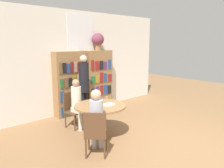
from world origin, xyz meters
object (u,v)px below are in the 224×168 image
at_px(seated_reader_left, 78,102).
at_px(chair_left_side, 73,108).
at_px(reading_table, 100,111).
at_px(seated_reader_right, 97,117).
at_px(bookshelf_right, 98,80).
at_px(bookshelf_left, 70,84).
at_px(librarian_standing, 84,81).
at_px(flower_vase, 98,40).
at_px(chair_near_camera, 96,132).

bearing_deg(seated_reader_left, chair_left_side, -90.00).
relative_size(reading_table, seated_reader_right, 0.92).
height_order(reading_table, chair_left_side, chair_left_side).
distance_m(bookshelf_right, seated_reader_right, 2.91).
relative_size(bookshelf_left, seated_reader_right, 1.48).
height_order(bookshelf_left, librarian_standing, bookshelf_left).
height_order(seated_reader_right, librarian_standing, librarian_standing).
xyz_separation_m(bookshelf_left, flower_vase, (1.04, 0.01, 1.24)).
height_order(flower_vase, reading_table, flower_vase).
height_order(reading_table, seated_reader_right, seated_reader_right).
xyz_separation_m(seated_reader_left, librarian_standing, (0.55, 0.53, 0.38)).
bearing_deg(chair_near_camera, bookshelf_left, 113.10).
height_order(bookshelf_left, bookshelf_right, same).
relative_size(flower_vase, reading_table, 0.46).
xyz_separation_m(reading_table, seated_reader_right, (-0.50, -0.53, 0.11)).
xyz_separation_m(flower_vase, chair_left_side, (-1.48, -0.86, -1.68)).
relative_size(bookshelf_right, librarian_standing, 1.05).
xyz_separation_m(bookshelf_right, chair_near_camera, (-1.94, -2.40, -0.43)).
bearing_deg(reading_table, chair_near_camera, -133.65).
distance_m(chair_near_camera, librarian_standing, 2.25).
bearing_deg(seated_reader_right, bookshelf_right, 95.05).
bearing_deg(flower_vase, bookshelf_left, -179.72).
distance_m(reading_table, chair_near_camera, 0.92).
distance_m(bookshelf_right, librarian_standing, 1.03).
distance_m(bookshelf_left, seated_reader_right, 2.41).
xyz_separation_m(seated_reader_left, seated_reader_right, (-0.37, -1.24, 0.02)).
bearing_deg(bookshelf_right, flower_vase, 71.43).
xyz_separation_m(seated_reader_right, librarian_standing, (0.93, 1.77, 0.36)).
xyz_separation_m(bookshelf_left, librarian_standing, (0.15, -0.50, 0.15)).
xyz_separation_m(chair_left_side, seated_reader_left, (0.03, -0.18, 0.20)).
height_order(bookshelf_left, chair_left_side, bookshelf_left).
bearing_deg(chair_left_side, reading_table, 90.00).
bearing_deg(librarian_standing, chair_left_side, -149.24).
bearing_deg(seated_reader_left, reading_table, 90.00).
bearing_deg(seated_reader_left, librarian_standing, -146.62).
height_order(bookshelf_left, chair_near_camera, bookshelf_left).
distance_m(chair_left_side, seated_reader_right, 1.48).
bearing_deg(librarian_standing, chair_near_camera, -118.95).
bearing_deg(bookshelf_left, chair_left_side, -117.16).
bearing_deg(seated_reader_left, seated_reader_right, 62.93).
relative_size(reading_table, librarian_standing, 0.65).
height_order(chair_left_side, librarian_standing, librarian_standing).
bearing_deg(bookshelf_right, seated_reader_right, -128.60).
xyz_separation_m(chair_near_camera, seated_reader_right, (0.12, 0.13, 0.22)).
bearing_deg(reading_table, bookshelf_right, 53.08).
xyz_separation_m(chair_near_camera, librarian_standing, (1.05, 1.90, 0.58)).
bearing_deg(bookshelf_right, chair_left_side, -150.01).
relative_size(bookshelf_left, bookshelf_right, 1.00).
distance_m(bookshelf_left, bookshelf_right, 1.04).
height_order(reading_table, chair_near_camera, chair_near_camera).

